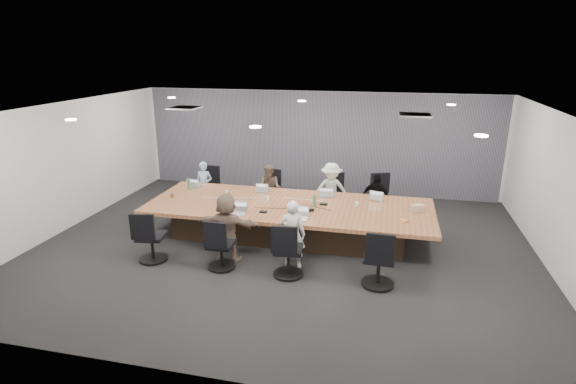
% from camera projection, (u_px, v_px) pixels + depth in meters
% --- Properties ---
extents(floor, '(10.00, 8.00, 0.00)m').
position_uv_depth(floor, '(284.00, 246.00, 9.28)').
color(floor, black).
rests_on(floor, ground).
extents(ceiling, '(10.00, 8.00, 0.00)m').
position_uv_depth(ceiling, '(283.00, 110.00, 8.43)').
color(ceiling, white).
rests_on(ceiling, wall_back).
extents(wall_back, '(10.00, 0.00, 2.80)m').
position_uv_depth(wall_back, '(317.00, 142.00, 12.57)').
color(wall_back, silver).
rests_on(wall_back, ground).
extents(wall_front, '(10.00, 0.00, 2.80)m').
position_uv_depth(wall_front, '(202.00, 277.00, 5.14)').
color(wall_front, silver).
rests_on(wall_front, ground).
extents(wall_left, '(0.00, 8.00, 2.80)m').
position_uv_depth(wall_left, '(64.00, 167.00, 9.93)').
color(wall_left, silver).
rests_on(wall_left, ground).
extents(wall_right, '(0.00, 8.00, 2.80)m').
position_uv_depth(wall_right, '(563.00, 199.00, 7.79)').
color(wall_right, silver).
rests_on(wall_right, ground).
extents(curtain, '(9.80, 0.04, 2.80)m').
position_uv_depth(curtain, '(316.00, 143.00, 12.49)').
color(curtain, slate).
rests_on(curtain, ground).
extents(conference_table, '(6.00, 2.20, 0.74)m').
position_uv_depth(conference_table, '(289.00, 219.00, 9.62)').
color(conference_table, '#2E2015').
rests_on(conference_table, ground).
extents(chair_0, '(0.50, 0.50, 0.74)m').
position_uv_depth(chair_0, '(210.00, 190.00, 11.75)').
color(chair_0, black).
rests_on(chair_0, ground).
extents(chair_1, '(0.63, 0.63, 0.77)m').
position_uv_depth(chair_1, '(274.00, 194.00, 11.38)').
color(chair_1, black).
rests_on(chair_1, ground).
extents(chair_2, '(0.60, 0.60, 0.77)m').
position_uv_depth(chair_2, '(333.00, 198.00, 11.05)').
color(chair_2, black).
rests_on(chair_2, ground).
extents(chair_3, '(0.74, 0.74, 0.86)m').
position_uv_depth(chair_3, '(376.00, 199.00, 10.82)').
color(chair_3, black).
rests_on(chair_3, ground).
extents(chair_4, '(0.65, 0.65, 0.84)m').
position_uv_depth(chair_4, '(152.00, 240.00, 8.53)').
color(chair_4, black).
rests_on(chair_4, ground).
extents(chair_5, '(0.55, 0.55, 0.79)m').
position_uv_depth(chair_5, '(221.00, 248.00, 8.24)').
color(chair_5, black).
rests_on(chair_5, ground).
extents(chair_6, '(0.63, 0.63, 0.85)m').
position_uv_depth(chair_6, '(288.00, 254.00, 7.96)').
color(chair_6, black).
rests_on(chair_6, ground).
extents(chair_7, '(0.61, 0.61, 0.88)m').
position_uv_depth(chair_7, '(379.00, 262.00, 7.62)').
color(chair_7, black).
rests_on(chair_7, ground).
extents(person_0, '(0.44, 0.29, 1.20)m').
position_uv_depth(person_0, '(204.00, 185.00, 11.36)').
color(person_0, '#91B1CB').
rests_on(person_0, ground).
extents(laptop_0, '(0.38, 0.29, 0.02)m').
position_uv_depth(laptop_0, '(195.00, 186.00, 10.80)').
color(laptop_0, '#B2B2B7').
rests_on(laptop_0, conference_table).
extents(person_1, '(0.64, 0.52, 1.22)m').
position_uv_depth(person_1, '(270.00, 189.00, 10.98)').
color(person_1, brown).
rests_on(person_1, ground).
extents(laptop_1, '(0.30, 0.20, 0.02)m').
position_uv_depth(laptop_1, '(264.00, 191.00, 10.43)').
color(laptop_1, '#B2B2B7').
rests_on(laptop_1, conference_table).
extents(person_2, '(0.94, 0.64, 1.36)m').
position_uv_depth(person_2, '(331.00, 191.00, 10.64)').
color(person_2, '#B7CFB4').
rests_on(person_2, ground).
extents(laptop_2, '(0.35, 0.26, 0.02)m').
position_uv_depth(laptop_2, '(328.00, 195.00, 10.11)').
color(laptop_2, '#B2B2B7').
rests_on(laptop_2, conference_table).
extents(person_3, '(0.73, 0.45, 1.17)m').
position_uv_depth(person_3, '(376.00, 198.00, 10.45)').
color(person_3, black).
rests_on(person_3, ground).
extents(laptop_3, '(0.33, 0.26, 0.02)m').
position_uv_depth(laptop_3, '(375.00, 198.00, 9.88)').
color(laptop_3, '#B2B2B7').
rests_on(laptop_3, conference_table).
extents(person_5, '(1.26, 0.41, 1.35)m').
position_uv_depth(person_5, '(227.00, 227.00, 8.48)').
color(person_5, '#755D4E').
rests_on(person_5, ground).
extents(laptop_5, '(0.35, 0.25, 0.02)m').
position_uv_depth(laptop_5, '(237.00, 214.00, 8.97)').
color(laptop_5, '#B2B2B7').
rests_on(laptop_5, conference_table).
extents(person_6, '(0.48, 0.32, 1.31)m').
position_uv_depth(person_6, '(293.00, 234.00, 8.21)').
color(person_6, silver).
rests_on(person_6, ground).
extents(laptop_6, '(0.34, 0.23, 0.02)m').
position_uv_depth(laptop_6, '(299.00, 219.00, 8.70)').
color(laptop_6, '#B2B2B7').
rests_on(laptop_6, conference_table).
extents(bottle_green_left, '(0.09, 0.09, 0.26)m').
position_uv_depth(bottle_green_left, '(189.00, 184.00, 10.50)').
color(bottle_green_left, '#427A4D').
rests_on(bottle_green_left, conference_table).
extents(bottle_green_right, '(0.09, 0.09, 0.26)m').
position_uv_depth(bottle_green_right, '(314.00, 201.00, 9.34)').
color(bottle_green_right, '#427A4D').
rests_on(bottle_green_right, conference_table).
extents(bottle_clear, '(0.07, 0.07, 0.20)m').
position_uv_depth(bottle_clear, '(227.00, 195.00, 9.83)').
color(bottle_clear, silver).
rests_on(bottle_clear, conference_table).
extents(cup_white_far, '(0.10, 0.10, 0.09)m').
position_uv_depth(cup_white_far, '(268.00, 199.00, 9.75)').
color(cup_white_far, white).
rests_on(cup_white_far, conference_table).
extents(cup_white_near, '(0.08, 0.08, 0.09)m').
position_uv_depth(cup_white_near, '(357.00, 204.00, 9.39)').
color(cup_white_near, white).
rests_on(cup_white_near, conference_table).
extents(mug_brown, '(0.08, 0.08, 0.10)m').
position_uv_depth(mug_brown, '(172.00, 195.00, 9.98)').
color(mug_brown, brown).
rests_on(mug_brown, conference_table).
extents(mic_left, '(0.15, 0.10, 0.03)m').
position_uv_depth(mic_left, '(263.00, 212.00, 9.06)').
color(mic_left, black).
rests_on(mic_left, conference_table).
extents(mic_right, '(0.16, 0.11, 0.03)m').
position_uv_depth(mic_right, '(324.00, 204.00, 9.50)').
color(mic_right, black).
rests_on(mic_right, conference_table).
extents(stapler, '(0.15, 0.09, 0.06)m').
position_uv_depth(stapler, '(310.00, 210.00, 9.10)').
color(stapler, black).
rests_on(stapler, conference_table).
extents(canvas_bag, '(0.30, 0.24, 0.14)m').
position_uv_depth(canvas_bag, '(417.00, 208.00, 9.10)').
color(canvas_bag, tan).
rests_on(canvas_bag, conference_table).
extents(snack_packet, '(0.19, 0.19, 0.04)m').
position_uv_depth(snack_packet, '(403.00, 220.00, 8.59)').
color(snack_packet, orange).
rests_on(snack_packet, conference_table).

